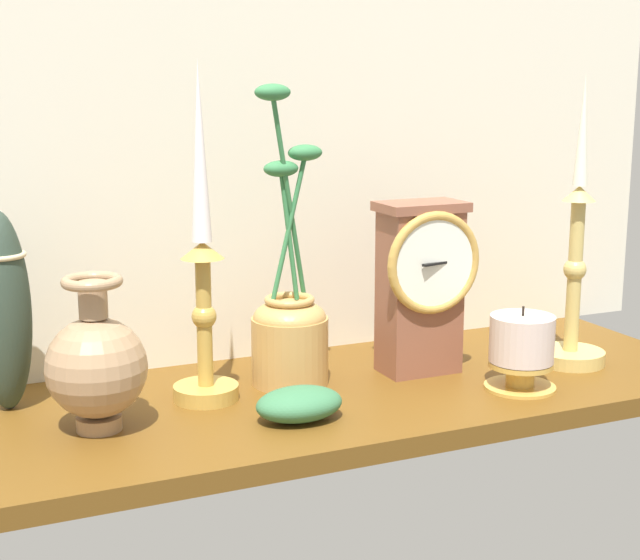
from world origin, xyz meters
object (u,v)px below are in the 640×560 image
(candlestick_tall_left, at_px, (574,281))
(tall_ceramic_vase, at_px, (3,310))
(brass_vase_bulbous, at_px, (96,364))
(brass_vase_jar, at_px, (290,326))
(candlestick_tall_center, at_px, (203,279))
(pillar_candle_front, at_px, (521,349))
(mantel_clock, at_px, (422,283))

(candlestick_tall_left, distance_m, tall_ceramic_vase, 0.72)
(brass_vase_bulbous, relative_size, brass_vase_jar, 0.46)
(candlestick_tall_left, bearing_deg, candlestick_tall_center, 173.40)
(candlestick_tall_left, height_order, brass_vase_bulbous, candlestick_tall_left)
(brass_vase_jar, bearing_deg, candlestick_tall_center, -171.77)
(candlestick_tall_center, relative_size, brass_vase_bulbous, 2.32)
(brass_vase_bulbous, bearing_deg, pillar_candle_front, -7.76)
(brass_vase_jar, bearing_deg, candlestick_tall_left, -11.04)
(mantel_clock, height_order, candlestick_tall_center, candlestick_tall_center)
(candlestick_tall_left, relative_size, brass_vase_jar, 1.03)
(candlestick_tall_center, xyz_separation_m, tall_ceramic_vase, (-0.22, 0.06, -0.03))
(mantel_clock, xyz_separation_m, candlestick_tall_center, (-0.29, 0.01, 0.03))
(tall_ceramic_vase, bearing_deg, pillar_candle_front, -17.01)
(candlestick_tall_left, bearing_deg, brass_vase_bulbous, 179.29)
(mantel_clock, relative_size, pillar_candle_front, 2.14)
(brass_vase_bulbous, distance_m, tall_ceramic_vase, 0.14)
(pillar_candle_front, height_order, tall_ceramic_vase, tall_ceramic_vase)
(mantel_clock, relative_size, candlestick_tall_left, 0.58)
(mantel_clock, relative_size, candlestick_tall_center, 0.56)
(brass_vase_bulbous, relative_size, pillar_candle_front, 1.64)
(mantel_clock, bearing_deg, candlestick_tall_left, -12.96)
(mantel_clock, xyz_separation_m, candlestick_tall_left, (0.21, -0.05, -0.01))
(candlestick_tall_left, bearing_deg, brass_vase_jar, 168.96)
(candlestick_tall_left, distance_m, brass_vase_bulbous, 0.63)
(brass_vase_jar, bearing_deg, tall_ceramic_vase, 172.36)
(tall_ceramic_vase, bearing_deg, candlestick_tall_center, -15.67)
(pillar_candle_front, bearing_deg, candlestick_tall_left, 26.06)
(mantel_clock, distance_m, tall_ceramic_vase, 0.51)
(mantel_clock, height_order, candlestick_tall_left, candlestick_tall_left)
(mantel_clock, xyz_separation_m, brass_vase_bulbous, (-0.42, -0.04, -0.04))
(candlestick_tall_center, bearing_deg, brass_vase_jar, 8.23)
(candlestick_tall_center, relative_size, tall_ceramic_vase, 1.71)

